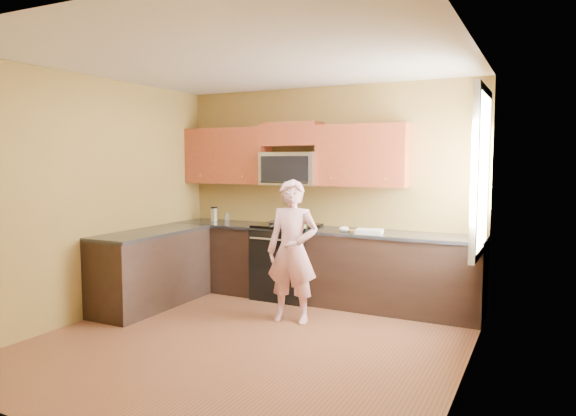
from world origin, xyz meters
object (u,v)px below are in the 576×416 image
Objects in this scene: stove at (287,261)px; butter_tub at (302,229)px; microwave at (291,185)px; woman at (292,251)px; travel_mug at (214,221)px; frying_pan at (279,227)px.

butter_tub reaches higher than stove.
microwave is 1.29m from woman.
butter_tub is 0.60× the size of travel_mug.
travel_mug is (-1.20, -0.01, -0.53)m from microwave.
microwave is 0.66m from butter_tub.
butter_tub is (0.28, -0.27, -0.53)m from microwave.
butter_tub is 1.50m from travel_mug.
frying_pan is at bearing -86.54° from stove.
travel_mug is at bearing 169.87° from butter_tub.
stove is 0.98m from microwave.
woman is at bearing -72.92° from butter_tub.
microwave is 1.31m from travel_mug.
travel_mug is (-1.21, 0.36, -0.03)m from frying_pan.
butter_tub is at bearing 16.27° from frying_pan.
frying_pan is 3.97× the size of butter_tub.
stove is 0.61× the size of woman.
woman is at bearing -55.68° from frying_pan.
travel_mug is (-1.70, 0.98, 0.14)m from woman.
microwave is at bearing 0.34° from travel_mug.
frying_pan is (0.01, -0.24, 0.47)m from stove.
frying_pan is at bearing -160.22° from butter_tub.
microwave is at bearing 135.62° from butter_tub.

